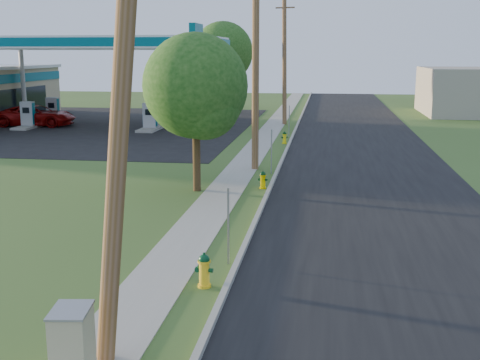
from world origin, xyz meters
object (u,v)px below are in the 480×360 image
(utility_pole_near, at_px, (121,86))
(fuel_pump_sw, at_px, (53,113))
(utility_pole_far, at_px, (284,59))
(tree_verge, at_px, (198,90))
(fuel_pump_se, at_px, (165,114))
(hydrant_mid, at_px, (263,180))
(hydrant_near, at_px, (204,270))
(fuel_pump_nw, at_px, (28,118))
(utility_cabinet, at_px, (73,348))
(utility_pole_mid, at_px, (256,61))
(hydrant_far, at_px, (284,138))
(price_pylon, at_px, (197,50))
(tree_lot, at_px, (224,54))
(fuel_pump_ne, at_px, (150,120))
(car_red, at_px, (36,116))

(utility_pole_near, bearing_deg, fuel_pump_sw, 117.09)
(utility_pole_near, xyz_separation_m, utility_pole_far, (-0.00, 36.00, 0.00))
(tree_verge, bearing_deg, fuel_pump_se, 108.44)
(utility_pole_far, xyz_separation_m, hydrant_mid, (0.79, -21.98, -4.45))
(utility_pole_near, bearing_deg, utility_pole_far, 90.00)
(fuel_pump_sw, distance_m, hydrant_near, 36.43)
(utility_pole_far, relative_size, fuel_pump_nw, 2.97)
(tree_verge, xyz_separation_m, utility_cabinet, (0.94, -14.07, -3.24))
(fuel_pump_se, bearing_deg, utility_pole_mid, -62.37)
(utility_pole_far, xyz_separation_m, hydrant_far, (0.78, -9.82, -4.44))
(utility_pole_mid, distance_m, price_pylon, 6.76)
(utility_pole_near, height_order, tree_lot, utility_pole_near)
(fuel_pump_ne, relative_size, tree_lot, 0.40)
(utility_pole_mid, relative_size, hydrant_mid, 13.60)
(utility_pole_far, distance_m, price_pylon, 13.11)
(utility_pole_near, xyz_separation_m, hydrant_near, (0.55, 3.59, -4.40))
(fuel_pump_nw, distance_m, hydrant_mid, 25.26)
(fuel_pump_ne, height_order, fuel_pump_se, same)
(fuel_pump_nw, height_order, fuel_pump_sw, same)
(price_pylon, bearing_deg, tree_verge, -77.57)
(hydrant_near, bearing_deg, utility_cabinet, -105.54)
(utility_pole_mid, distance_m, hydrant_near, 15.12)
(price_pylon, xyz_separation_m, hydrant_near, (4.45, -19.91, -5.03))
(hydrant_near, bearing_deg, fuel_pump_ne, 109.02)
(hydrant_far, bearing_deg, utility_cabinet, -93.11)
(hydrant_near, xyz_separation_m, hydrant_mid, (0.24, 10.43, -0.06))
(utility_cabinet, bearing_deg, hydrant_far, 86.89)
(tree_verge, relative_size, hydrant_mid, 8.45)
(fuel_pump_sw, height_order, utility_cabinet, fuel_pump_sw)
(fuel_pump_nw, height_order, price_pylon, price_pylon)
(utility_pole_mid, relative_size, fuel_pump_ne, 3.06)
(utility_pole_near, height_order, hydrant_near, utility_pole_near)
(utility_pole_far, xyz_separation_m, tree_verge, (-1.63, -22.80, -0.88))
(utility_pole_mid, height_order, tree_verge, utility_pole_mid)
(utility_pole_mid, xyz_separation_m, hydrant_mid, (0.79, -3.98, -4.60))
(price_pylon, distance_m, tree_verge, 10.65)
(fuel_pump_se, relative_size, price_pylon, 0.47)
(utility_pole_far, distance_m, hydrant_mid, 22.44)
(price_pylon, bearing_deg, hydrant_far, 29.83)
(car_red, bearing_deg, fuel_pump_ne, -101.20)
(utility_pole_mid, relative_size, fuel_pump_sw, 3.06)
(tree_verge, xyz_separation_m, tree_lot, (-4.20, 30.39, 1.23))
(utility_pole_near, distance_m, hydrant_mid, 14.73)
(fuel_pump_ne, bearing_deg, hydrant_near, -70.98)
(fuel_pump_sw, distance_m, tree_lot, 15.46)
(utility_cabinet, height_order, car_red, car_red)
(fuel_pump_se, relative_size, tree_lot, 0.40)
(utility_cabinet, bearing_deg, price_pylon, 97.51)
(fuel_pump_ne, bearing_deg, hydrant_far, -26.45)
(hydrant_mid, bearing_deg, utility_pole_far, 92.07)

